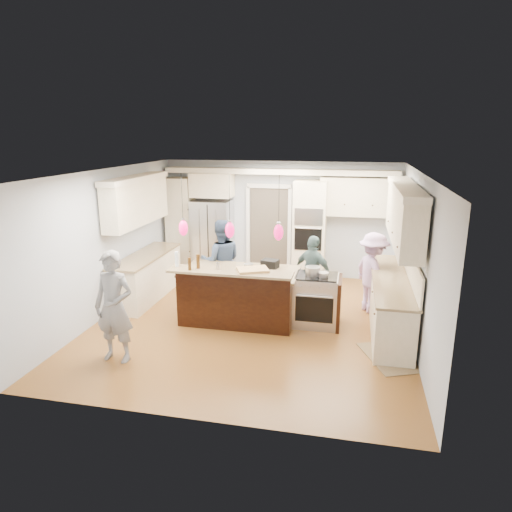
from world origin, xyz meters
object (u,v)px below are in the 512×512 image
Objects in this scene: refrigerator at (213,238)px; kitchen_island at (240,294)px; person_far_left at (221,261)px; island_range at (318,300)px; person_bar_end at (114,307)px.

refrigerator is 2.91m from kitchen_island.
kitchen_island is 1.07m from person_far_left.
person_far_left reaches higher than kitchen_island.
island_range is (2.71, -2.49, -0.44)m from refrigerator.
kitchen_island is 1.41m from island_range.
person_bar_end is at bearing -127.45° from kitchen_island.
refrigerator is 1.06× the size of person_bar_end.
island_range is at bearing 38.25° from person_bar_end.
island_range is 3.47m from person_bar_end.
island_range is at bearing -42.59° from refrigerator.
refrigerator is at bearing 92.13° from person_bar_end.
refrigerator is 1.06× the size of person_far_left.
refrigerator is at bearing 116.90° from kitchen_island.
person_far_left is (-0.58, 0.82, 0.36)m from kitchen_island.
kitchen_island is 1.24× the size of person_far_left.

